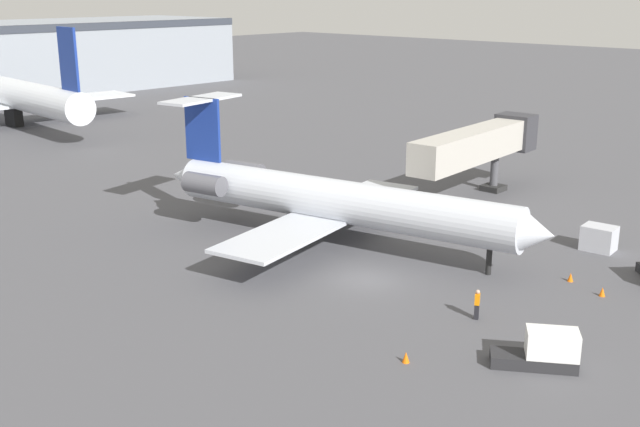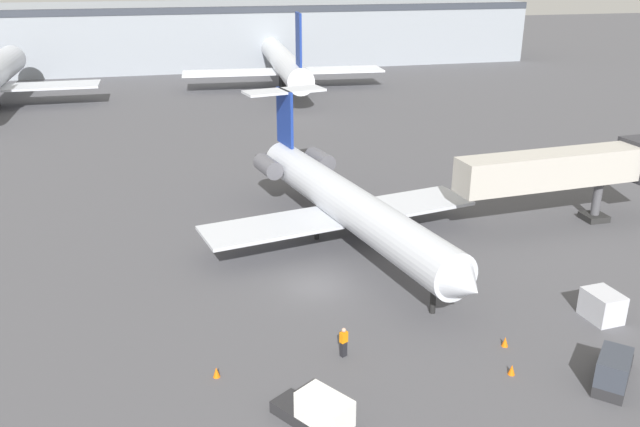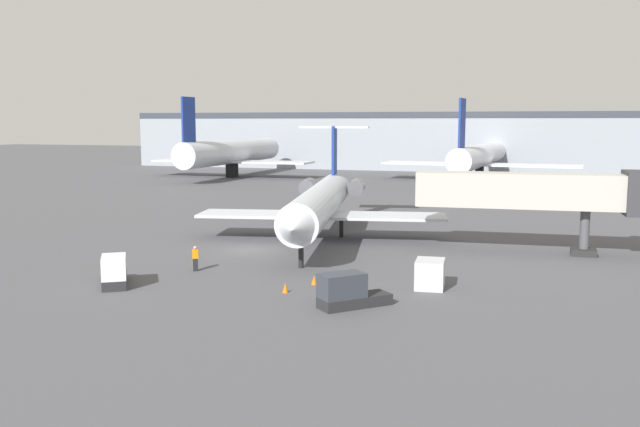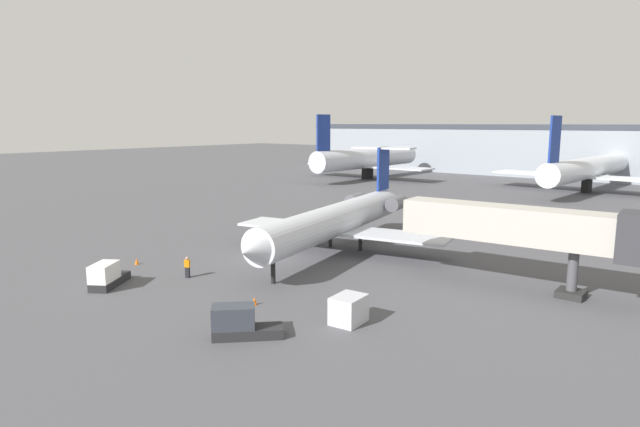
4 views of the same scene
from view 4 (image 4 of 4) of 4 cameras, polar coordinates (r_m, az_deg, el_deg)
The scene contains 13 objects.
ground_plane at distance 48.54m, azimuth -6.02°, elevation -4.87°, with size 400.00×400.00×0.10m, color #4C4C51.
regional_jet at distance 50.37m, azimuth 2.12°, elevation -0.47°, with size 21.34×29.89×9.44m.
jet_bridge at distance 41.15m, azimuth 21.99°, elevation -1.44°, with size 17.54×4.09×6.35m.
ground_crew_marshaller at distance 43.55m, azimuth -13.97°, elevation -5.57°, with size 0.47×0.41×1.69m.
baggage_tug_lead at distance 31.26m, azimuth -8.56°, elevation -11.52°, with size 3.80×3.83×1.90m.
baggage_tug_trailing at distance 42.94m, azimuth -21.79°, elevation -6.23°, with size 3.36×4.11×1.90m.
cargo_container_uld at distance 33.06m, azimuth 3.07°, elevation -10.19°, with size 1.85×2.28×1.71m.
traffic_cone_near at distance 48.92m, azimuth -18.97°, elevation -4.85°, with size 0.36×0.36×0.55m.
traffic_cone_mid at distance 35.73m, azimuth -10.93°, elevation -9.81°, with size 0.36×0.36×0.55m.
traffic_cone_far at distance 36.58m, azimuth -7.02°, elevation -9.24°, with size 0.36×0.36×0.55m.
terminal_building at distance 137.31m, azimuth 24.85°, elevation 6.18°, with size 130.87×23.78×11.81m.
parked_airliner_west_end at distance 117.26m, azimuth 5.06°, elevation 5.87°, with size 29.43×35.02×13.71m.
parked_airliner_west_mid at distance 104.73m, azimuth 26.66°, elevation 4.29°, with size 32.81×38.83×13.17m.
Camera 4 is at (33.19, -33.29, 12.05)m, focal length 29.99 mm.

